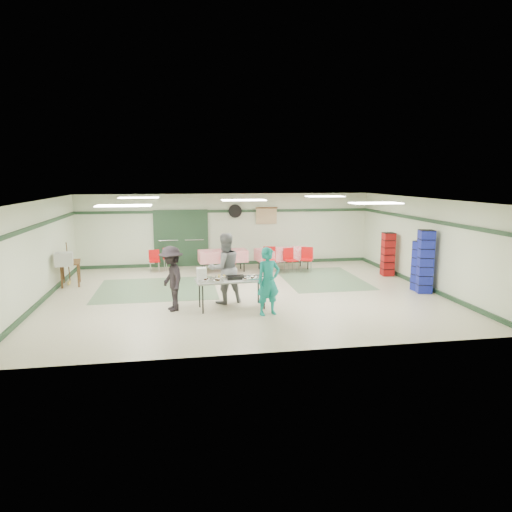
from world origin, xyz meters
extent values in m
plane|color=beige|center=(0.00, 0.00, 0.00)|extent=(11.00, 11.00, 0.00)
plane|color=white|center=(0.00, 0.00, 2.70)|extent=(11.00, 11.00, 0.00)
plane|color=beige|center=(0.00, 4.50, 1.35)|extent=(11.00, 0.00, 11.00)
plane|color=beige|center=(0.00, -4.50, 1.35)|extent=(11.00, 0.00, 11.00)
plane|color=beige|center=(-5.50, 0.00, 1.35)|extent=(0.00, 9.00, 9.00)
plane|color=beige|center=(5.50, 0.00, 1.35)|extent=(0.00, 9.00, 9.00)
cube|color=#203B25|center=(0.00, 4.47, 2.05)|extent=(11.00, 0.06, 0.10)
cube|color=#203B25|center=(0.00, 4.47, 0.06)|extent=(11.00, 0.06, 0.12)
cube|color=#203B25|center=(-5.47, 0.00, 2.05)|extent=(0.06, 9.00, 0.10)
cube|color=#203B25|center=(-5.47, 0.00, 0.06)|extent=(0.06, 9.00, 0.12)
cube|color=#203B25|center=(5.47, 0.00, 2.05)|extent=(0.06, 9.00, 0.10)
cube|color=#203B25|center=(5.47, 0.00, 0.06)|extent=(0.06, 9.00, 0.12)
cube|color=#5A7757|center=(-2.50, 1.00, 0.00)|extent=(3.50, 3.00, 0.01)
cube|color=#5A7757|center=(2.80, 1.50, 0.00)|extent=(2.50, 3.50, 0.01)
cube|color=#959795|center=(-2.20, 4.44, 1.05)|extent=(0.90, 0.06, 2.10)
cube|color=#959795|center=(-1.25, 4.44, 1.05)|extent=(0.90, 0.06, 2.10)
cube|color=#203B25|center=(-1.73, 4.42, 1.05)|extent=(2.00, 0.03, 2.15)
cylinder|color=black|center=(0.30, 4.44, 2.05)|extent=(0.50, 0.10, 0.50)
cube|color=tan|center=(1.50, 4.44, 1.85)|extent=(0.80, 0.02, 0.60)
cube|color=#A7A7A3|center=(-0.52, -1.40, 0.74)|extent=(1.86, 0.89, 0.04)
cylinder|color=black|center=(-1.27, -1.76, 0.36)|extent=(0.04, 0.04, 0.72)
cylinder|color=black|center=(0.29, -1.62, 0.36)|extent=(0.04, 0.04, 0.72)
cylinder|color=black|center=(-1.32, -1.17, 0.36)|extent=(0.04, 0.04, 0.72)
cylinder|color=black|center=(0.23, -1.04, 0.36)|extent=(0.04, 0.04, 0.72)
cube|color=silver|center=(0.05, -1.40, 0.77)|extent=(0.66, 0.53, 0.02)
cube|color=silver|center=(-0.64, -1.24, 0.77)|extent=(0.56, 0.44, 0.02)
cube|color=silver|center=(-1.06, -1.51, 0.77)|extent=(0.64, 0.51, 0.02)
cube|color=black|center=(-0.41, -1.38, 0.80)|extent=(0.48, 0.32, 0.08)
cube|color=white|center=(-1.27, -1.39, 0.92)|extent=(0.25, 0.23, 0.32)
imported|color=teal|center=(0.30, -2.07, 0.83)|extent=(0.69, 0.55, 1.66)
imported|color=gray|center=(-0.63, -0.85, 0.93)|extent=(1.07, 0.94, 1.87)
imported|color=black|center=(-2.01, -1.34, 0.82)|extent=(0.87, 1.18, 1.64)
cube|color=red|center=(1.91, 3.25, 0.74)|extent=(2.09, 1.16, 0.05)
cube|color=red|center=(1.91, 3.25, 0.55)|extent=(2.09, 1.18, 0.40)
cylinder|color=black|center=(1.15, 2.80, 0.36)|extent=(0.04, 0.04, 0.72)
cylinder|color=black|center=(2.78, 3.06, 0.36)|extent=(0.04, 0.04, 0.72)
cylinder|color=black|center=(1.04, 3.45, 0.36)|extent=(0.04, 0.04, 0.72)
cylinder|color=black|center=(2.67, 3.71, 0.36)|extent=(0.04, 0.04, 0.72)
cube|color=red|center=(-0.29, 3.25, 0.74)|extent=(1.74, 0.86, 0.05)
cube|color=red|center=(-0.29, 3.25, 0.55)|extent=(1.74, 0.88, 0.40)
cylinder|color=black|center=(-0.97, 2.92, 0.36)|extent=(0.04, 0.04, 0.72)
cylinder|color=black|center=(0.43, 3.03, 0.36)|extent=(0.04, 0.04, 0.72)
cylinder|color=black|center=(-1.01, 3.48, 0.36)|extent=(0.04, 0.04, 0.72)
cylinder|color=black|center=(0.39, 3.59, 0.36)|extent=(0.04, 0.04, 0.72)
cube|color=red|center=(2.02, 2.60, 0.44)|extent=(0.49, 0.49, 0.04)
cube|color=red|center=(1.97, 2.78, 0.66)|extent=(0.40, 0.14, 0.40)
cylinder|color=silver|center=(1.90, 2.41, 0.21)|extent=(0.02, 0.02, 0.42)
cylinder|color=silver|center=(2.21, 2.49, 0.21)|extent=(0.02, 0.02, 0.42)
cylinder|color=silver|center=(1.82, 2.72, 0.21)|extent=(0.02, 0.02, 0.42)
cylinder|color=silver|center=(2.13, 2.80, 0.21)|extent=(0.02, 0.02, 0.42)
cube|color=red|center=(1.26, 2.60, 0.47)|extent=(0.50, 0.50, 0.04)
cube|color=red|center=(1.30, 2.79, 0.71)|extent=(0.43, 0.12, 0.43)
cylinder|color=silver|center=(1.06, 2.46, 0.23)|extent=(0.02, 0.02, 0.45)
cylinder|color=silver|center=(1.40, 2.40, 0.23)|extent=(0.02, 0.02, 0.45)
cylinder|color=silver|center=(1.12, 2.80, 0.23)|extent=(0.02, 0.02, 0.45)
cylinder|color=silver|center=(1.46, 2.74, 0.23)|extent=(0.02, 0.02, 0.45)
cube|color=red|center=(2.59, 2.60, 0.45)|extent=(0.53, 0.53, 0.04)
cube|color=red|center=(2.66, 2.77, 0.67)|extent=(0.39, 0.19, 0.41)
cylinder|color=silver|center=(2.37, 2.51, 0.21)|extent=(0.02, 0.02, 0.43)
cylinder|color=silver|center=(2.67, 2.39, 0.21)|extent=(0.02, 0.02, 0.43)
cylinder|color=silver|center=(2.50, 2.82, 0.21)|extent=(0.02, 0.02, 0.43)
cylinder|color=silver|center=(2.80, 2.69, 0.21)|extent=(0.02, 0.02, 0.43)
cube|color=red|center=(-0.16, 2.60, 0.40)|extent=(0.46, 0.46, 0.04)
cube|color=red|center=(-0.21, 2.76, 0.60)|extent=(0.36, 0.16, 0.36)
cylinder|color=silver|center=(-0.25, 2.42, 0.19)|extent=(0.02, 0.02, 0.38)
cylinder|color=silver|center=(0.03, 2.51, 0.19)|extent=(0.02, 0.02, 0.38)
cylinder|color=silver|center=(-0.35, 2.69, 0.19)|extent=(0.02, 0.02, 0.38)
cylinder|color=silver|center=(-0.07, 2.79, 0.19)|extent=(0.02, 0.02, 0.38)
cube|color=red|center=(-2.17, 3.65, 0.42)|extent=(0.46, 0.46, 0.04)
cube|color=red|center=(-2.21, 3.82, 0.63)|extent=(0.38, 0.13, 0.38)
cylinder|color=silver|center=(-2.28, 3.47, 0.20)|extent=(0.02, 0.02, 0.40)
cylinder|color=silver|center=(-1.98, 3.54, 0.20)|extent=(0.02, 0.02, 0.40)
cylinder|color=silver|center=(-2.35, 3.76, 0.20)|extent=(0.02, 0.02, 0.40)
cylinder|color=silver|center=(-2.06, 3.84, 0.20)|extent=(0.02, 0.02, 0.40)
cube|color=red|center=(-2.68, 3.45, 0.40)|extent=(0.41, 0.41, 0.04)
cube|color=red|center=(-2.70, 3.62, 0.61)|extent=(0.37, 0.08, 0.37)
cylinder|color=silver|center=(-2.81, 3.29, 0.19)|extent=(0.02, 0.02, 0.39)
cylinder|color=silver|center=(-2.52, 3.32, 0.19)|extent=(0.02, 0.02, 0.39)
cylinder|color=silver|center=(-2.84, 3.58, 0.19)|extent=(0.02, 0.02, 0.39)
cylinder|color=silver|center=(-2.55, 3.62, 0.19)|extent=(0.02, 0.02, 0.39)
cube|color=#192298|center=(5.15, -0.74, 0.92)|extent=(0.48, 0.48, 1.83)
cube|color=#9F0F11|center=(5.15, 1.62, 0.74)|extent=(0.41, 0.41, 1.47)
cube|color=#192298|center=(5.15, -0.51, 0.74)|extent=(0.44, 0.44, 1.48)
cube|color=brown|center=(-5.15, 1.95, 0.72)|extent=(0.73, 1.00, 0.05)
cube|color=brown|center=(-5.32, 1.55, 0.35)|extent=(0.05, 0.05, 0.70)
cube|color=brown|center=(-4.86, 1.62, 0.35)|extent=(0.05, 0.05, 0.70)
cube|color=brown|center=(-5.44, 2.29, 0.35)|extent=(0.05, 0.05, 0.70)
cube|color=brown|center=(-4.98, 2.36, 0.35)|extent=(0.05, 0.05, 0.70)
cube|color=#ACABA7|center=(-5.15, 1.27, 0.94)|extent=(0.56, 0.51, 0.39)
cylinder|color=brown|center=(-5.23, 2.09, 0.68)|extent=(0.03, 0.21, 1.31)
camera|label=1|loc=(-1.78, -12.62, 3.32)|focal=32.00mm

